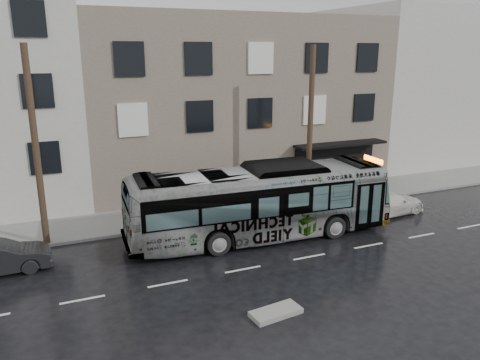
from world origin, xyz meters
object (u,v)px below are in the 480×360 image
object	(u,v)px
sign_post	(324,184)
bus	(260,202)
utility_pole_front	(310,129)
utility_pole_rear	(36,148)
white_sedan	(388,203)

from	to	relation	value
sign_post	bus	size ratio (longest dim) A/B	0.19
utility_pole_front	utility_pole_rear	bearing A→B (deg)	180.00
utility_pole_rear	sign_post	distance (m)	15.46
utility_pole_front	utility_pole_rear	xyz separation A→B (m)	(-14.00, 0.00, 0.00)
bus	white_sedan	xyz separation A→B (m)	(8.00, 0.29, -1.14)
utility_pole_front	white_sedan	world-z (taller)	utility_pole_front
white_sedan	utility_pole_rear	bearing A→B (deg)	75.18
bus	white_sedan	world-z (taller)	bus
bus	white_sedan	size ratio (longest dim) A/B	2.85
sign_post	utility_pole_front	bearing A→B (deg)	180.00
utility_pole_front	utility_pole_rear	distance (m)	14.00
utility_pole_front	white_sedan	xyz separation A→B (m)	(3.62, -2.58, -3.99)
utility_pole_front	bus	distance (m)	5.97
utility_pole_front	white_sedan	size ratio (longest dim) A/B	1.99
white_sedan	bus	bearing A→B (deg)	85.62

